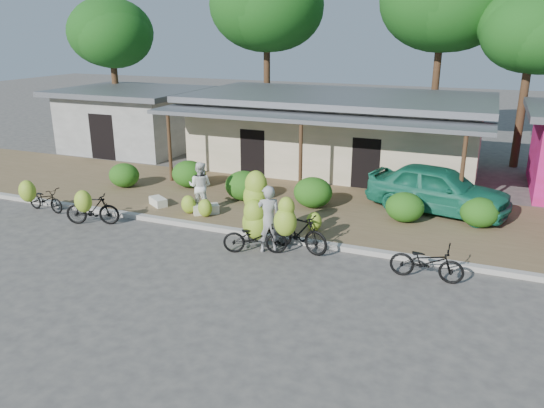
{
  "coord_description": "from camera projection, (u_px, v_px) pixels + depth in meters",
  "views": [
    {
      "loc": [
        6.21,
        -11.78,
        6.04
      ],
      "look_at": [
        0.64,
        1.78,
        1.2
      ],
      "focal_mm": 35.0,
      "sensor_mm": 36.0,
      "label": 1
    }
  ],
  "objects": [
    {
      "name": "tree_near_right",
      "position": [
        528.0,
        29.0,
        22.79
      ],
      "size": [
        4.54,
        4.36,
        7.73
      ],
      "color": "#4D2D1E",
      "rests_on": "ground"
    },
    {
      "name": "shop_main",
      "position": [
        337.0,
        132.0,
        23.54
      ],
      "size": [
        13.0,
        8.5,
        3.35
      ],
      "color": "beige",
      "rests_on": "ground"
    },
    {
      "name": "teal_van",
      "position": [
        438.0,
        189.0,
        17.87
      ],
      "size": [
        5.0,
        2.82,
        1.6
      ],
      "primitive_type": "imported",
      "rotation": [
        0.0,
        0.0,
        1.37
      ],
      "color": "#197456",
      "rests_on": "sidewalk"
    },
    {
      "name": "bike_far_right",
      "position": [
        427.0,
        262.0,
        13.33
      ],
      "size": [
        1.84,
        0.65,
        0.96
      ],
      "rotation": [
        0.0,
        0.0,
        1.56
      ],
      "color": "black",
      "rests_on": "ground"
    },
    {
      "name": "bystander",
      "position": [
        200.0,
        186.0,
        18.01
      ],
      "size": [
        0.9,
        0.75,
        1.7
      ],
      "primitive_type": "imported",
      "rotation": [
        0.0,
        0.0,
        3.28
      ],
      "color": "white",
      "rests_on": "sidewalk"
    },
    {
      "name": "hedge_3",
      "position": [
        313.0,
        192.0,
        18.41
      ],
      "size": [
        1.36,
        1.22,
        1.06
      ],
      "primitive_type": "ellipsoid",
      "color": "#286116",
      "rests_on": "sidewalk"
    },
    {
      "name": "loose_banana_c",
      "position": [
        314.0,
        221.0,
        16.29
      ],
      "size": [
        0.48,
        0.41,
        0.6
      ],
      "primitive_type": "ellipsoid",
      "color": "#B0C832",
      "rests_on": "sidewalk"
    },
    {
      "name": "hedge_4",
      "position": [
        405.0,
        207.0,
        17.04
      ],
      "size": [
        1.23,
        1.11,
        0.96
      ],
      "primitive_type": "ellipsoid",
      "color": "#286116",
      "rests_on": "sidewalk"
    },
    {
      "name": "ground",
      "position": [
        226.0,
        262.0,
        14.48
      ],
      "size": [
        100.0,
        100.0,
        0.0
      ],
      "primitive_type": "plane",
      "color": "#464341",
      "rests_on": "ground"
    },
    {
      "name": "bike_far_left",
      "position": [
        42.0,
        198.0,
        18.24
      ],
      "size": [
        1.67,
        1.27,
        1.27
      ],
      "rotation": [
        0.0,
        0.0,
        1.47
      ],
      "color": "black",
      "rests_on": "ground"
    },
    {
      "name": "sidewalk",
      "position": [
        290.0,
        206.0,
        18.85
      ],
      "size": [
        60.0,
        6.0,
        0.12
      ],
      "primitive_type": "cube",
      "color": "olive",
      "rests_on": "ground"
    },
    {
      "name": "bike_left",
      "position": [
        91.0,
        208.0,
        16.97
      ],
      "size": [
        1.81,
        1.38,
        1.35
      ],
      "rotation": [
        0.0,
        0.0,
        1.92
      ],
      "color": "black",
      "rests_on": "ground"
    },
    {
      "name": "bike_center",
      "position": [
        255.0,
        220.0,
        15.06
      ],
      "size": [
        1.93,
        1.43,
        2.27
      ],
      "rotation": [
        0.0,
        0.0,
        1.92
      ],
      "color": "black",
      "rests_on": "ground"
    },
    {
      "name": "hedge_2",
      "position": [
        244.0,
        186.0,
        19.19
      ],
      "size": [
        1.37,
        1.24,
        1.07
      ],
      "primitive_type": "ellipsoid",
      "color": "#286116",
      "rests_on": "sidewalk"
    },
    {
      "name": "curb",
      "position": [
        255.0,
        234.0,
        16.21
      ],
      "size": [
        60.0,
        0.25,
        0.15
      ],
      "primitive_type": "cube",
      "color": "#A8A399",
      "rests_on": "ground"
    },
    {
      "name": "bike_right",
      "position": [
        295.0,
        229.0,
        14.87
      ],
      "size": [
        2.0,
        1.41,
        1.77
      ],
      "rotation": [
        0.0,
        0.0,
        1.31
      ],
      "color": "black",
      "rests_on": "ground"
    },
    {
      "name": "sack_near",
      "position": [
        206.0,
        209.0,
        17.88
      ],
      "size": [
        0.92,
        0.84,
        0.3
      ],
      "primitive_type": "cube",
      "rotation": [
        0.0,
        0.0,
        0.66
      ],
      "color": "white",
      "rests_on": "sidewalk"
    },
    {
      "name": "shop_grey",
      "position": [
        133.0,
        119.0,
        27.59
      ],
      "size": [
        7.0,
        6.0,
        3.15
      ],
      "color": "#ADADA8",
      "rests_on": "ground"
    },
    {
      "name": "tree_far_center",
      "position": [
        264.0,
        3.0,
        28.37
      ],
      "size": [
        6.16,
        6.12,
        9.72
      ],
      "color": "#4D2D1E",
      "rests_on": "ground"
    },
    {
      "name": "sack_far",
      "position": [
        158.0,
        202.0,
        18.7
      ],
      "size": [
        0.84,
        0.72,
        0.28
      ],
      "primitive_type": "cube",
      "rotation": [
        0.0,
        0.0,
        -0.57
      ],
      "color": "white",
      "rests_on": "sidewalk"
    },
    {
      "name": "loose_banana_b",
      "position": [
        205.0,
        208.0,
        17.52
      ],
      "size": [
        0.49,
        0.41,
        0.61
      ],
      "primitive_type": "ellipsoid",
      "color": "#B0C832",
      "rests_on": "sidewalk"
    },
    {
      "name": "hedge_0",
      "position": [
        124.0,
        175.0,
        20.81
      ],
      "size": [
        1.21,
        1.09,
        0.94
      ],
      "primitive_type": "ellipsoid",
      "color": "#286116",
      "rests_on": "sidewalk"
    },
    {
      "name": "hedge_5",
      "position": [
        480.0,
        212.0,
        16.59
      ],
      "size": [
        1.2,
        1.08,
        0.94
      ],
      "primitive_type": "ellipsoid",
      "color": "#286116",
      "rests_on": "sidewalk"
    },
    {
      "name": "loose_banana_a",
      "position": [
        188.0,
        204.0,
        17.84
      ],
      "size": [
        0.5,
        0.43,
        0.63
      ],
      "primitive_type": "ellipsoid",
      "color": "#B0C832",
      "rests_on": "sidewalk"
    },
    {
      "name": "hedge_1",
      "position": [
        189.0,
        174.0,
        20.78
      ],
      "size": [
        1.35,
        1.22,
        1.05
      ],
      "primitive_type": "ellipsoid",
      "color": "#286116",
      "rests_on": "sidewalk"
    },
    {
      "name": "vendor",
      "position": [
        268.0,
        219.0,
        14.87
      ],
      "size": [
        0.85,
        0.76,
        1.96
      ],
      "primitive_type": "imported",
      "rotation": [
        0.0,
        0.0,
        3.65
      ],
      "color": "#9C9C9C",
      "rests_on": "ground"
    },
    {
      "name": "tree_back_left",
      "position": [
        109.0,
        31.0,
        29.06
      ],
      "size": [
        4.78,
        4.63,
        7.74
      ],
      "color": "#4D2D1E",
      "rests_on": "ground"
    }
  ]
}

